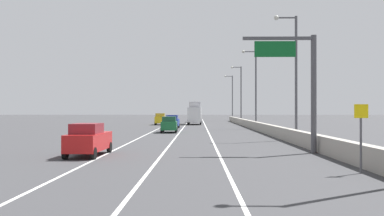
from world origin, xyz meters
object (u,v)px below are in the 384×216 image
Objects in this scene: lamp_post_right_fourth at (240,91)px; car_yellow_3 at (160,119)px; car_blue_0 at (172,122)px; car_gray_4 at (193,118)px; speed_advisory_sign at (361,133)px; lamp_post_right_second at (294,69)px; box_truck at (195,114)px; car_green_1 at (169,124)px; lamp_post_right_fifth at (231,95)px; car_red_2 at (89,140)px; lamp_post_right_third at (254,84)px; overhead_sign_gantry at (302,79)px.

lamp_post_right_fourth is 2.60× the size of car_yellow_3.
car_gray_4 is at bearing 84.80° from car_blue_0.
speed_advisory_sign is at bearing -76.76° from car_yellow_3.
lamp_post_right_second is 2.60× the size of car_yellow_3.
speed_advisory_sign is 61.54m from box_truck.
box_truck is (-7.63, 61.07, 0.18)m from speed_advisory_sign.
car_green_1 is 26.20m from car_yellow_3.
lamp_post_right_fourth is at bearing -90.36° from lamp_post_right_fifth.
car_green_1 is at bearing 134.07° from lamp_post_right_second.
car_red_2 is 0.61× the size of box_truck.
lamp_post_right_fifth is at bearing 79.58° from car_red_2.
car_red_2 is 54.55m from box_truck.
lamp_post_right_second is at bearing -62.62° from car_blue_0.
lamp_post_right_third is 2.38× the size of car_blue_0.
car_yellow_3 is at bearing 97.36° from car_green_1.
lamp_post_right_third is at bearing -64.11° from box_truck.
lamp_post_right_third and lamp_post_right_fifth have the same top height.
car_yellow_3 is at bearing 90.29° from car_red_2.
lamp_post_right_fourth reaches higher than car_gray_4.
car_green_1 is at bearing -102.10° from lamp_post_right_fifth.
overhead_sign_gantry reaches higher than box_truck.
car_blue_0 reaches higher than car_red_2.
lamp_post_right_fifth reaches higher than car_gray_4.
car_gray_4 is at bearing 91.54° from box_truck.
lamp_post_right_fourth is at bearing 24.47° from car_yellow_3.
lamp_post_right_second is 1.00× the size of lamp_post_right_fourth.
box_truck reaches higher than car_yellow_3.
lamp_post_right_third is 20.50m from box_truck.
lamp_post_right_second is 2.54× the size of car_gray_4.
lamp_post_right_third is at bearing 91.41° from lamp_post_right_second.
car_yellow_3 is 17.28m from car_gray_4.
lamp_post_right_third is 33.80m from car_gray_4.
car_yellow_3 reaches higher than car_blue_0.
lamp_post_right_fourth is at bearing 75.84° from car_red_2.
car_yellow_3 is at bearing -117.29° from lamp_post_right_fifth.
lamp_post_right_fifth reaches higher than box_truck.
car_blue_0 is (-12.08, -21.36, -5.46)m from lamp_post_right_fourth.
lamp_post_right_second is 45.44m from lamp_post_right_fourth.
car_yellow_3 is at bearing -109.79° from car_gray_4.
speed_advisory_sign is (0.44, -8.59, -2.96)m from overhead_sign_gantry.
lamp_post_right_third is 39.47m from car_red_2.
speed_advisory_sign is 0.26× the size of lamp_post_right_third.
car_green_1 is at bearing -95.83° from box_truck.
lamp_post_right_fifth is (-0.25, 68.16, 0.00)m from lamp_post_right_second.
box_truck is (3.18, 16.64, 0.96)m from car_blue_0.
box_truck is (-7.19, 52.48, -2.78)m from overhead_sign_gantry.
car_gray_4 is (-9.67, 54.81, -5.43)m from lamp_post_right_second.
lamp_post_right_third is at bearing -74.15° from car_gray_4.
car_gray_4 is (-8.01, 75.16, -0.74)m from speed_advisory_sign.
lamp_post_right_fourth is 14.27m from car_gray_4.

